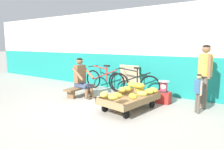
# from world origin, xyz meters

# --- Properties ---
(ground_plane) EXTENTS (80.00, 80.00, 0.00)m
(ground_plane) POSITION_xyz_m (0.00, 0.00, 0.00)
(ground_plane) COLOR #A39E93
(back_wall) EXTENTS (16.00, 0.30, 2.67)m
(back_wall) POSITION_xyz_m (0.00, 2.60, 1.34)
(back_wall) COLOR #19847A
(back_wall) RESTS_ON ground
(banana_cart) EXTENTS (1.04, 1.55, 0.36)m
(banana_cart) POSITION_xyz_m (0.62, 0.71, 0.24)
(banana_cart) COLOR #99754C
(banana_cart) RESTS_ON ground
(banana_pile) EXTENTS (1.01, 1.33, 0.26)m
(banana_pile) POSITION_xyz_m (0.65, 0.79, 0.46)
(banana_pile) COLOR gold
(banana_pile) RESTS_ON banana_cart
(low_bench) EXTENTS (0.31, 1.10, 0.27)m
(low_bench) POSITION_xyz_m (-1.27, 1.03, 0.20)
(low_bench) COLOR brown
(low_bench) RESTS_ON ground
(vendor_seated) EXTENTS (0.71, 0.54, 1.14)m
(vendor_seated) POSITION_xyz_m (-1.18, 1.02, 0.57)
(vendor_seated) COLOR brown
(vendor_seated) RESTS_ON ground
(plastic_crate) EXTENTS (0.36, 0.28, 0.30)m
(plastic_crate) POSITION_xyz_m (1.09, 1.70, 0.15)
(plastic_crate) COLOR red
(plastic_crate) RESTS_ON ground
(weighing_scale) EXTENTS (0.30, 0.30, 0.29)m
(weighing_scale) POSITION_xyz_m (1.09, 1.70, 0.45)
(weighing_scale) COLOR #28282D
(weighing_scale) RESTS_ON plastic_crate
(bicycle_near_left) EXTENTS (1.66, 0.48, 0.86)m
(bicycle_near_left) POSITION_xyz_m (-1.12, 2.07, 0.35)
(bicycle_near_left) COLOR black
(bicycle_near_left) RESTS_ON ground
(bicycle_far_left) EXTENTS (1.66, 0.48, 0.86)m
(bicycle_far_left) POSITION_xyz_m (0.01, 2.08, 0.35)
(bicycle_far_left) COLOR black
(bicycle_far_left) RESTS_ON ground
(sign_board) EXTENTS (0.70, 0.25, 0.88)m
(sign_board) POSITION_xyz_m (-0.31, 2.42, 0.44)
(sign_board) COLOR #C6B289
(sign_board) RESTS_ON ground
(customer_adult) EXTENTS (0.35, 0.42, 1.53)m
(customer_adult) POSITION_xyz_m (2.03, 1.85, 0.95)
(customer_adult) COLOR brown
(customer_adult) RESTS_ON ground
(customer_child) EXTENTS (0.21, 0.23, 0.89)m
(customer_child) POSITION_xyz_m (2.00, 1.37, 0.55)
(customer_child) COLOR brown
(customer_child) RESTS_ON ground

